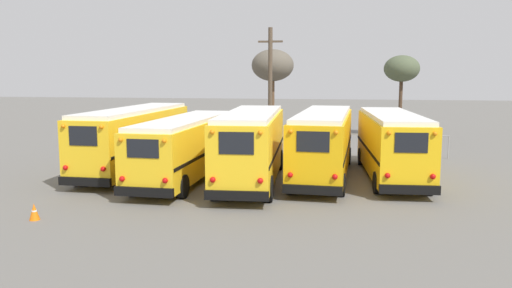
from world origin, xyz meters
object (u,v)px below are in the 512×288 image
at_px(bare_tree_1, 402,69).
at_px(school_bus_1, 187,145).
at_px(school_bus_3, 323,142).
at_px(school_bus_2, 251,144).
at_px(school_bus_0, 135,137).
at_px(utility_pole, 270,84).
at_px(school_bus_4, 391,143).
at_px(bare_tree_0, 273,66).
at_px(traffic_cone, 34,212).

bearing_deg(bare_tree_1, school_bus_1, -123.47).
relative_size(school_bus_3, bare_tree_1, 1.59).
xyz_separation_m(school_bus_2, bare_tree_1, (8.93, 18.96, 3.61)).
xyz_separation_m(school_bus_0, utility_pole, (5.54, 12.00, 2.56)).
distance_m(school_bus_1, school_bus_4, 9.91).
distance_m(school_bus_4, bare_tree_0, 19.23).
bearing_deg(school_bus_0, school_bus_4, 0.57).
distance_m(school_bus_2, school_bus_3, 3.77).
distance_m(school_bus_1, bare_tree_0, 19.21).
bearing_deg(traffic_cone, bare_tree_1, 59.47).
xyz_separation_m(school_bus_1, bare_tree_1, (12.19, 18.44, 3.80)).
xyz_separation_m(school_bus_3, school_bus_4, (3.26, 0.28, -0.03)).
height_order(school_bus_3, traffic_cone, school_bus_3).
height_order(utility_pole, bare_tree_0, utility_pole).
bearing_deg(bare_tree_1, school_bus_2, -115.22).
bearing_deg(bare_tree_1, school_bus_0, -132.39).
relative_size(school_bus_4, bare_tree_1, 1.47).
relative_size(school_bus_3, bare_tree_0, 1.47).
bearing_deg(school_bus_0, bare_tree_0, 73.58).
xyz_separation_m(school_bus_1, school_bus_3, (6.51, 1.37, 0.13)).
height_order(school_bus_2, bare_tree_0, bare_tree_0).
relative_size(school_bus_2, utility_pole, 1.15).
bearing_deg(school_bus_3, school_bus_4, 4.97).
relative_size(school_bus_0, school_bus_3, 1.02).
xyz_separation_m(school_bus_1, school_bus_4, (9.77, 1.65, 0.10)).
height_order(bare_tree_0, bare_tree_1, bare_tree_0).
bearing_deg(school_bus_4, traffic_cone, -144.40).
bearing_deg(bare_tree_0, school_bus_4, -64.92).
distance_m(school_bus_3, utility_pole, 13.12).
relative_size(school_bus_1, traffic_cone, 17.93).
bearing_deg(utility_pole, school_bus_1, -99.58).
bearing_deg(utility_pole, school_bus_2, -86.02).
distance_m(school_bus_2, bare_tree_1, 21.27).
bearing_deg(school_bus_4, school_bus_1, -170.42).
relative_size(school_bus_2, bare_tree_1, 1.48).
xyz_separation_m(school_bus_3, traffic_cone, (-9.70, -8.99, -1.45)).
bearing_deg(bare_tree_0, school_bus_3, -74.78).
bearing_deg(school_bus_3, bare_tree_1, 71.61).
bearing_deg(school_bus_1, school_bus_3, 11.84).
xyz_separation_m(school_bus_0, school_bus_4, (13.03, 0.13, -0.06)).
bearing_deg(utility_pole, traffic_cone, -104.49).
bearing_deg(utility_pole, school_bus_3, -70.79).
bearing_deg(school_bus_4, school_bus_0, -179.43).
height_order(school_bus_3, bare_tree_0, bare_tree_0).
bearing_deg(school_bus_1, traffic_cone, -112.65).
bearing_deg(school_bus_3, school_bus_1, -168.16).
relative_size(school_bus_0, traffic_cone, 18.16).
bearing_deg(utility_pole, bare_tree_1, 26.42).
relative_size(school_bus_1, school_bus_3, 1.01).
height_order(school_bus_4, bare_tree_1, bare_tree_1).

